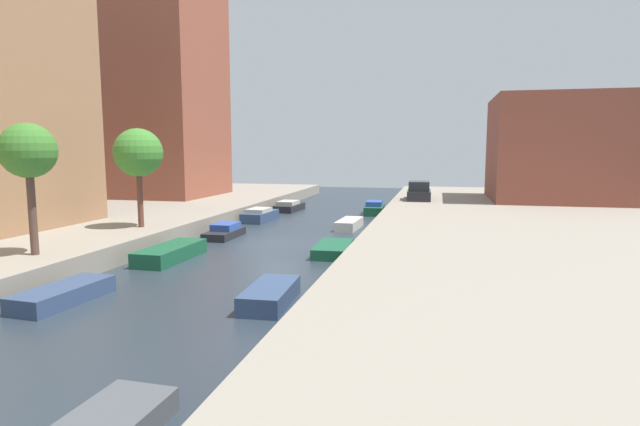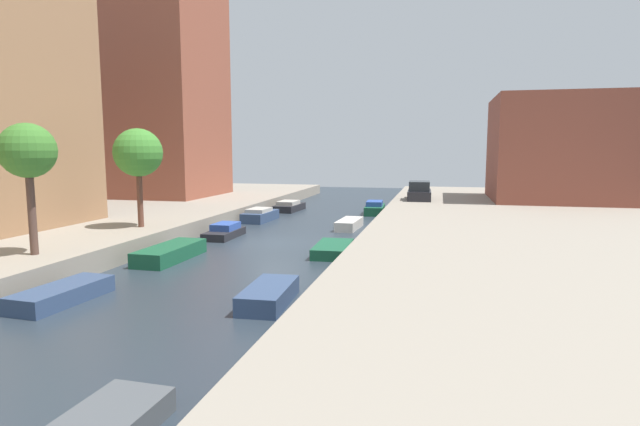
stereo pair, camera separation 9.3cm
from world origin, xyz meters
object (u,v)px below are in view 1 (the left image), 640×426
Objects in this scene: street_tree_2 at (138,153)px; moored_boat_left_5 at (289,207)px; moored_boat_left_3 at (225,232)px; moored_boat_right_3 at (349,224)px; moored_boat_right_1 at (270,295)px; moored_boat_right_2 at (333,249)px; moored_boat_left_2 at (171,253)px; parked_car at (419,192)px; low_block_right at (555,149)px; street_tree_1 at (28,152)px; moored_boat_right_4 at (374,208)px; moored_boat_left_1 at (63,294)px; moored_boat_left_4 at (260,215)px; apartment_tower_far at (156,62)px.

street_tree_2 reaches higher than moored_boat_left_5.
moored_boat_right_3 is at bearing 36.51° from moored_boat_left_3.
moored_boat_right_1 is 16.71m from moored_boat_right_3.
moored_boat_left_5 is 18.22m from moored_boat_right_2.
moored_boat_left_2 is 19.70m from moored_boat_left_5.
parked_car is at bearing 79.63° from moored_boat_right_2.
moored_boat_left_2 is at bearing -89.76° from moored_boat_left_5.
street_tree_1 is at bearing -131.17° from low_block_right.
moored_boat_right_2 is 0.93× the size of moored_boat_right_4.
street_tree_1 is at bearing -90.00° from street_tree_2.
street_tree_2 reaches higher than street_tree_1.
moored_boat_left_1 is 0.94× the size of moored_boat_left_5.
moored_boat_left_1 is 6.93m from moored_boat_left_2.
moored_boat_left_4 reaches higher than moored_boat_left_1.
moored_boat_left_4 is (-11.00, -8.39, -1.23)m from parked_car.
apartment_tower_far is 7.18× the size of moored_boat_right_1.
moored_boat_left_1 is 13.25m from moored_boat_left_3.
moored_boat_left_5 is at bearing 90.24° from moored_boat_left_2.
parked_car is (-10.83, -2.26, -3.58)m from low_block_right.
moored_boat_left_5 is 1.09× the size of moored_boat_right_2.
apartment_tower_far reaches higher than moored_boat_left_5.
street_tree_1 reaches higher than moored_boat_left_3.
street_tree_2 reaches higher than moored_boat_right_1.
parked_car is 1.21× the size of moored_boat_left_1.
moored_boat_right_2 is (7.24, -3.31, -0.08)m from moored_boat_left_3.
moored_boat_left_2 reaches higher than moored_boat_left_1.
low_block_right is 22.49m from moored_boat_left_5.
apartment_tower_far is 27.77m from street_tree_1.
street_tree_1 is 1.33× the size of moored_boat_left_5.
moored_boat_right_4 is at bearing 38.62° from moored_boat_left_4.
low_block_right reaches higher than moored_boat_right_1.
apartment_tower_far is 4.48× the size of street_tree_2.
street_tree_1 is 1.34× the size of moored_boat_right_4.
street_tree_1 reaches higher than parked_car.
parked_car is at bearing 53.08° from street_tree_2.
moored_boat_right_1 is (-3.86, -27.24, -1.32)m from parked_car.
apartment_tower_far is 24.71m from moored_boat_right_3.
moored_boat_left_5 is (-21.54, -4.30, -4.85)m from low_block_right.
street_tree_1 is at bearing -114.03° from moored_boat_right_4.
parked_car is (14.05, 26.19, -3.41)m from street_tree_1.
street_tree_1 is at bearing -144.96° from moored_boat_right_2.
parked_car is 27.54m from moored_boat_right_1.
moored_boat_left_4 is 1.14× the size of moored_boat_right_1.
moored_boat_left_5 is 10.79m from moored_boat_right_3.
apartment_tower_far is at bearing 131.22° from moored_boat_left_3.
street_tree_2 is at bearing -139.88° from low_block_right.
moored_boat_left_1 is at bearing -124.91° from low_block_right.
moored_boat_right_3 is at bearing 57.45° from street_tree_1.
low_block_right is (34.00, 3.40, -7.63)m from apartment_tower_far.
low_block_right reaches higher than moored_boat_right_3.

